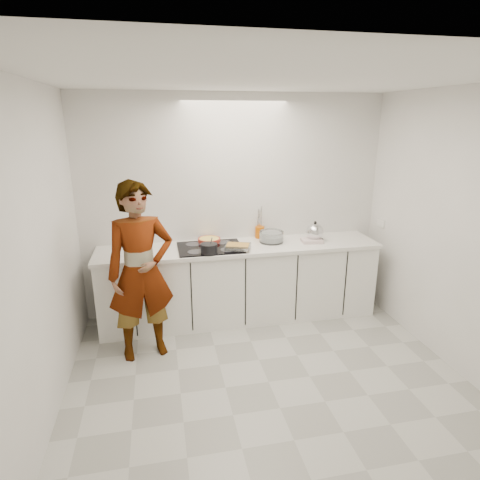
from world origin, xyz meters
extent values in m
cube|color=#BABAB2|center=(0.00, 0.00, 0.00)|extent=(3.60, 3.20, 0.00)
cube|color=white|center=(0.00, 0.00, 2.60)|extent=(3.60, 3.20, 0.00)
cube|color=white|center=(0.00, 1.60, 1.30)|extent=(3.60, 0.00, 2.60)
cube|color=white|center=(0.00, -1.60, 1.30)|extent=(3.60, 0.00, 2.60)
cube|color=white|center=(-1.80, 0.00, 1.30)|extent=(0.00, 3.20, 2.60)
cube|color=white|center=(1.80, 0.00, 1.30)|extent=(0.00, 3.20, 2.60)
cube|color=white|center=(1.79, 1.33, 1.07)|extent=(0.02, 0.15, 0.09)
cube|color=white|center=(0.00, 1.28, 0.43)|extent=(3.20, 0.58, 0.87)
cube|color=white|center=(0.00, 1.28, 0.89)|extent=(3.24, 0.64, 0.04)
cube|color=black|center=(-0.35, 1.26, 0.92)|extent=(0.72, 0.54, 0.01)
cylinder|color=#B13225|center=(-0.33, 1.46, 0.95)|extent=(0.30, 0.30, 0.04)
cylinder|color=#FFDA58|center=(-0.33, 1.46, 0.96)|extent=(0.27, 0.27, 0.01)
cylinder|color=black|center=(-0.39, 1.06, 0.97)|extent=(0.22, 0.22, 0.10)
cylinder|color=silver|center=(-0.37, 1.08, 1.02)|extent=(0.05, 0.07, 0.15)
cube|color=silver|center=(-0.06, 1.12, 0.95)|extent=(0.32, 0.28, 0.05)
cube|color=gold|center=(-0.06, 1.12, 0.97)|extent=(0.29, 0.24, 0.02)
cylinder|color=silver|center=(0.39, 1.34, 0.98)|extent=(0.34, 0.34, 0.13)
cylinder|color=white|center=(0.39, 1.34, 0.96)|extent=(0.29, 0.29, 0.06)
cube|color=white|center=(0.85, 1.24, 0.93)|extent=(0.25, 0.20, 0.04)
cylinder|color=black|center=(0.91, 1.28, 0.92)|extent=(0.28, 0.28, 0.02)
sphere|color=silver|center=(0.91, 1.28, 1.02)|extent=(0.27, 0.27, 0.21)
sphere|color=black|center=(0.91, 1.28, 1.13)|extent=(0.05, 0.05, 0.04)
cylinder|color=#CC5A04|center=(0.30, 1.54, 0.98)|extent=(0.12, 0.12, 0.14)
imported|color=white|center=(-1.10, 0.72, 0.89)|extent=(0.73, 0.56, 1.78)
camera|label=1|loc=(-0.89, -3.01, 2.32)|focal=30.00mm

